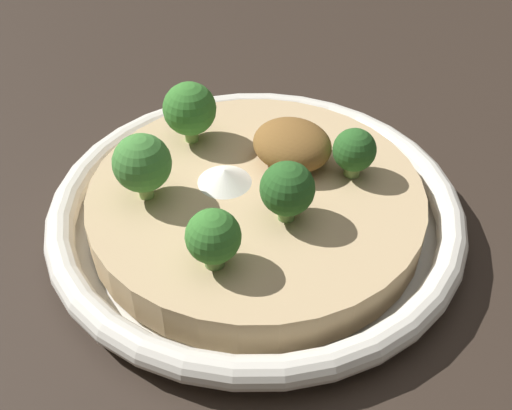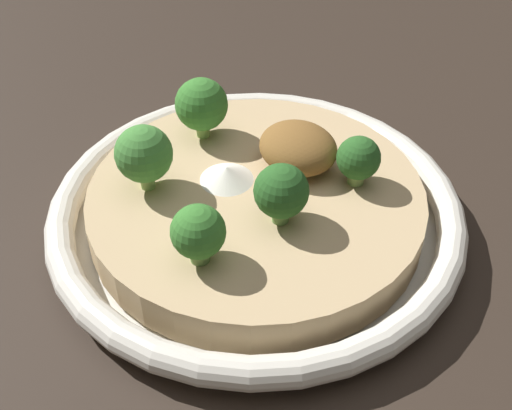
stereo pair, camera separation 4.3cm
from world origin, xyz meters
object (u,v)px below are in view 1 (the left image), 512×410
Objects in this scene: broccoli_back at (213,237)px; broccoli_back_right at (142,164)px; broccoli_front_right at (190,109)px; risotto_bowl at (256,209)px; broccoli_front at (354,151)px; broccoli_left at (287,189)px.

broccoli_back_right is at bearing -13.36° from broccoli_back.
broccoli_front_right is 0.07m from broccoli_back_right.
broccoli_back_right is at bearing 43.73° from risotto_bowl.
broccoli_front is 0.91× the size of broccoli_back.
broccoli_front_right and broccoli_back_right have the same top height.
broccoli_back_right reaches higher than broccoli_front.
broccoli_back_right reaches higher than broccoli_back.
broccoli_front_right is 0.99× the size of broccoli_back_right.
risotto_bowl is 6.85× the size of broccoli_left.
broccoli_back_right is (0.05, 0.05, 0.04)m from risotto_bowl.
broccoli_back is at bearing 81.69° from broccoli_left.
broccoli_back_right is (0.09, 0.10, 0.01)m from broccoli_front.
broccoli_front is 0.12m from broccoli_back.
broccoli_left reaches higher than broccoli_front.
broccoli_left is 0.06m from broccoli_front.
broccoli_left is 1.06× the size of broccoli_back.
broccoli_front_right is at bearing 19.03° from broccoli_front.
risotto_bowl is 0.08m from broccoli_back_right.
broccoli_front_right is (0.10, -0.02, 0.00)m from broccoli_left.
risotto_bowl is 0.08m from broccoli_front.
broccoli_front is 0.14m from broccoli_back_right.
broccoli_left is 1.17× the size of broccoli_front.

